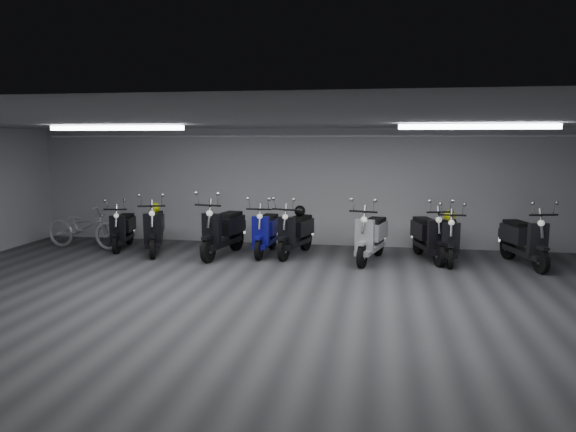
% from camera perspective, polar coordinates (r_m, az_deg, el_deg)
% --- Properties ---
extents(floor, '(14.00, 10.00, 0.01)m').
position_cam_1_polar(floor, '(8.35, -1.31, -9.65)').
color(floor, '#363639').
rests_on(floor, ground).
extents(ceiling, '(14.00, 10.00, 0.01)m').
position_cam_1_polar(ceiling, '(7.96, -1.38, 10.00)').
color(ceiling, gray).
rests_on(ceiling, ground).
extents(back_wall, '(14.00, 0.01, 2.80)m').
position_cam_1_polar(back_wall, '(12.95, 2.90, 3.06)').
color(back_wall, '#ABAAAD').
rests_on(back_wall, ground).
extents(front_wall, '(14.00, 0.01, 2.80)m').
position_cam_1_polar(front_wall, '(3.39, -18.14, -12.07)').
color(front_wall, '#ABAAAD').
rests_on(front_wall, ground).
extents(fluor_strip_left, '(2.40, 0.18, 0.08)m').
position_cam_1_polar(fluor_strip_left, '(9.90, -17.72, 8.88)').
color(fluor_strip_left, white).
rests_on(fluor_strip_left, ceiling).
extents(fluor_strip_right, '(2.40, 0.18, 0.08)m').
position_cam_1_polar(fluor_strip_right, '(8.93, 19.44, 8.93)').
color(fluor_strip_right, white).
rests_on(fluor_strip_right, ceiling).
extents(conduit, '(13.60, 0.05, 0.05)m').
position_cam_1_polar(conduit, '(12.82, 2.90, 8.47)').
color(conduit, white).
rests_on(conduit, back_wall).
extents(scooter_0, '(0.89, 1.75, 1.25)m').
position_cam_1_polar(scooter_0, '(13.07, -17.13, -0.68)').
color(scooter_0, black).
rests_on(scooter_0, floor).
extents(scooter_1, '(1.23, 2.01, 1.42)m').
position_cam_1_polar(scooter_1, '(12.40, -13.98, -0.61)').
color(scooter_1, black).
rests_on(scooter_1, floor).
extents(scooter_3, '(1.03, 2.09, 1.49)m').
position_cam_1_polar(scooter_3, '(11.79, -6.93, -0.70)').
color(scooter_3, black).
rests_on(scooter_3, floor).
extents(scooter_4, '(0.67, 1.83, 1.35)m').
position_cam_1_polar(scooter_4, '(11.92, -2.37, -0.89)').
color(scooter_4, '#0E0E81').
rests_on(scooter_4, floor).
extents(scooter_5, '(1.05, 1.92, 1.36)m').
position_cam_1_polar(scooter_5, '(11.78, 0.77, -0.98)').
color(scooter_5, black).
rests_on(scooter_5, floor).
extents(scooter_6, '(1.09, 1.99, 1.41)m').
position_cam_1_polar(scooter_6, '(11.33, 8.81, -1.32)').
color(scooter_6, '#AEAEB2').
rests_on(scooter_6, floor).
extents(scooter_7, '(1.08, 1.94, 1.38)m').
position_cam_1_polar(scooter_7, '(11.72, 14.71, -1.25)').
color(scooter_7, black).
rests_on(scooter_7, floor).
extents(scooter_8, '(0.72, 1.83, 1.33)m').
position_cam_1_polar(scooter_8, '(11.63, 16.76, -1.51)').
color(scooter_8, black).
rests_on(scooter_8, floor).
extents(scooter_9, '(1.11, 1.98, 1.40)m').
position_cam_1_polar(scooter_9, '(11.80, 23.81, -1.55)').
color(scooter_9, black).
rests_on(scooter_9, floor).
extents(bicycle, '(2.00, 0.89, 1.25)m').
position_cam_1_polar(bicycle, '(13.46, -20.83, -0.59)').
color(bicycle, silver).
rests_on(bicycle, floor).
extents(helmet_0, '(0.24, 0.24, 0.24)m').
position_cam_1_polar(helmet_0, '(11.84, 16.76, 0.03)').
color(helmet_0, '#D7EB0D').
rests_on(helmet_0, scooter_8).
extents(helmet_1, '(0.23, 0.23, 0.23)m').
position_cam_1_polar(helmet_1, '(12.62, -13.94, 0.85)').
color(helmet_1, '#C4D90C').
rests_on(helmet_1, scooter_1).
extents(helmet_2, '(0.25, 0.25, 0.25)m').
position_cam_1_polar(helmet_2, '(11.97, 1.26, 0.55)').
color(helmet_2, black).
rests_on(helmet_2, scooter_5).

